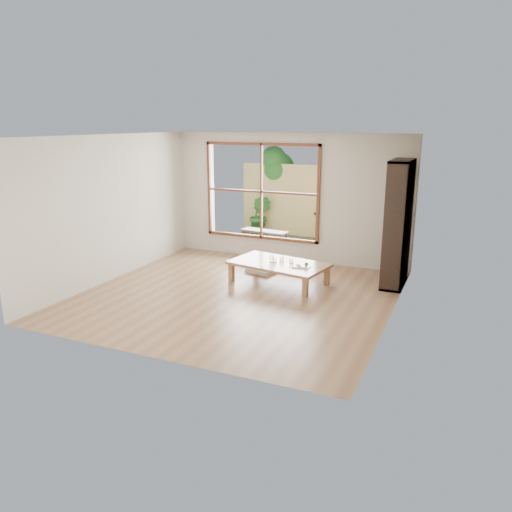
# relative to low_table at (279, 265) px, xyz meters

# --- Properties ---
(ground) EXTENTS (5.00, 5.00, 0.00)m
(ground) POSITION_rel_low_table_xyz_m (-0.39, -0.90, -0.33)
(ground) COLOR #99774C
(ground) RESTS_ON ground
(low_table) EXTENTS (1.85, 1.26, 0.37)m
(low_table) POSITION_rel_low_table_xyz_m (0.00, 0.00, 0.00)
(low_table) COLOR tan
(low_table) RESTS_ON ground
(floor_cushion) EXTENTS (0.63, 0.63, 0.08)m
(floor_cushion) POSITION_rel_low_table_xyz_m (-0.51, 0.53, -0.29)
(floor_cushion) COLOR white
(floor_cushion) RESTS_ON ground
(bookshelf) EXTENTS (0.35, 0.99, 2.20)m
(bookshelf) POSITION_rel_low_table_xyz_m (1.92, 0.75, 0.77)
(bookshelf) COLOR black
(bookshelf) RESTS_ON ground
(glass_tall) EXTENTS (0.08, 0.08, 0.14)m
(glass_tall) POSITION_rel_low_table_xyz_m (-0.12, -0.05, 0.12)
(glass_tall) COLOR silver
(glass_tall) RESTS_ON low_table
(glass_mid) EXTENTS (0.07, 0.07, 0.09)m
(glass_mid) POSITION_rel_low_table_xyz_m (0.22, 0.05, 0.09)
(glass_mid) COLOR silver
(glass_mid) RESTS_ON low_table
(glass_short) EXTENTS (0.07, 0.07, 0.09)m
(glass_short) POSITION_rel_low_table_xyz_m (0.01, 0.13, 0.09)
(glass_short) COLOR silver
(glass_short) RESTS_ON low_table
(glass_small) EXTENTS (0.06, 0.06, 0.07)m
(glass_small) POSITION_rel_low_table_xyz_m (-0.07, -0.02, 0.08)
(glass_small) COLOR silver
(glass_small) RESTS_ON low_table
(food_tray) EXTENTS (0.29, 0.21, 0.09)m
(food_tray) POSITION_rel_low_table_xyz_m (0.48, -0.11, 0.07)
(food_tray) COLOR white
(food_tray) RESTS_ON low_table
(deck) EXTENTS (2.80, 2.00, 0.05)m
(deck) POSITION_rel_low_table_xyz_m (-0.99, 2.66, -0.33)
(deck) COLOR #3B312B
(deck) RESTS_ON ground
(garden_bench) EXTENTS (1.14, 0.45, 0.35)m
(garden_bench) POSITION_rel_low_table_xyz_m (-1.28, 2.40, -0.01)
(garden_bench) COLOR black
(garden_bench) RESTS_ON deck
(bamboo_fence) EXTENTS (2.80, 0.06, 1.80)m
(bamboo_fence) POSITION_rel_low_table_xyz_m (-0.99, 3.66, 0.57)
(bamboo_fence) COLOR #D5BF6D
(bamboo_fence) RESTS_ON ground
(shrub_right) EXTENTS (0.96, 0.87, 0.91)m
(shrub_right) POSITION_rel_low_table_xyz_m (0.05, 3.32, 0.15)
(shrub_right) COLOR #255A21
(shrub_right) RESTS_ON deck
(shrub_left) EXTENTS (0.56, 0.45, 1.00)m
(shrub_left) POSITION_rel_low_table_xyz_m (-1.82, 3.39, 0.20)
(shrub_left) COLOR #255A21
(shrub_left) RESTS_ON deck
(garden_tree) EXTENTS (1.04, 0.85, 2.22)m
(garden_tree) POSITION_rel_low_table_xyz_m (-1.66, 3.96, 1.30)
(garden_tree) COLOR #4C3D2D
(garden_tree) RESTS_ON ground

